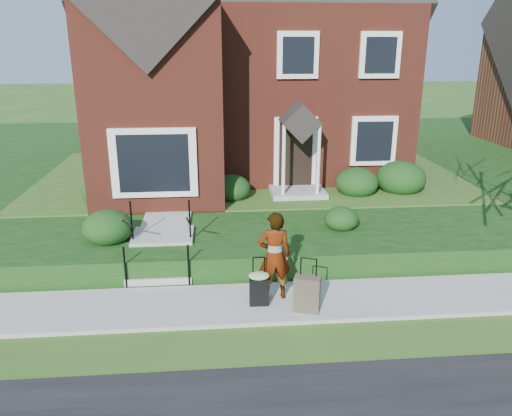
{
  "coord_description": "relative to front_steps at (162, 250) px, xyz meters",
  "views": [
    {
      "loc": [
        -1.28,
        -8.71,
        4.9
      ],
      "look_at": [
        -0.34,
        2.0,
        1.36
      ],
      "focal_mm": 35.0,
      "sensor_mm": 36.0,
      "label": 1
    }
  ],
  "objects": [
    {
      "name": "front_steps",
      "position": [
        0.0,
        0.0,
        0.0
      ],
      "size": [
        1.4,
        2.02,
        1.5
      ],
      "color": "#9E9B93",
      "rests_on": "ground"
    },
    {
      "name": "terrace",
      "position": [
        6.5,
        9.06,
        -0.17
      ],
      "size": [
        44.0,
        20.0,
        0.6
      ],
      "primitive_type": "cube",
      "color": "#10340E",
      "rests_on": "ground"
    },
    {
      "name": "foundation_shrubs",
      "position": [
        2.81,
        2.95,
        0.58
      ],
      "size": [
        10.13,
        4.66,
        1.05
      ],
      "color": "#103710",
      "rests_on": "terrace"
    },
    {
      "name": "suitcase_olive",
      "position": [
        2.91,
        -2.27,
        -0.04
      ],
      "size": [
        0.55,
        0.42,
        1.06
      ],
      "rotation": [
        0.0,
        0.0,
        -0.33
      ],
      "color": "#4B4332",
      "rests_on": "sidewalk"
    },
    {
      "name": "ground",
      "position": [
        2.5,
        -1.84,
        -0.47
      ],
      "size": [
        120.0,
        120.0,
        0.0
      ],
      "primitive_type": "plane",
      "color": "#2D5119",
      "rests_on": "ground"
    },
    {
      "name": "suitcase_black",
      "position": [
        2.03,
        -1.95,
        -0.02
      ],
      "size": [
        0.41,
        0.34,
        0.98
      ],
      "rotation": [
        0.0,
        0.0,
        -0.02
      ],
      "color": "black",
      "rests_on": "sidewalk"
    },
    {
      "name": "main_house",
      "position": [
        2.29,
        7.76,
        4.79
      ],
      "size": [
        10.4,
        10.2,
        9.4
      ],
      "color": "maroon",
      "rests_on": "terrace"
    },
    {
      "name": "woman",
      "position": [
        2.36,
        -1.69,
        0.5
      ],
      "size": [
        0.66,
        0.44,
        1.79
      ],
      "primitive_type": "imported",
      "rotation": [
        0.0,
        0.0,
        3.16
      ],
      "color": "#999999",
      "rests_on": "sidewalk"
    },
    {
      "name": "sidewalk",
      "position": [
        2.5,
        -1.84,
        -0.43
      ],
      "size": [
        60.0,
        1.6,
        0.08
      ],
      "primitive_type": "cube",
      "color": "#9E9B93",
      "rests_on": "ground"
    },
    {
      "name": "walkway",
      "position": [
        0.0,
        3.16,
        0.16
      ],
      "size": [
        1.2,
        6.0,
        0.06
      ],
      "primitive_type": "cube",
      "color": "#9E9B93",
      "rests_on": "terrace"
    }
  ]
}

